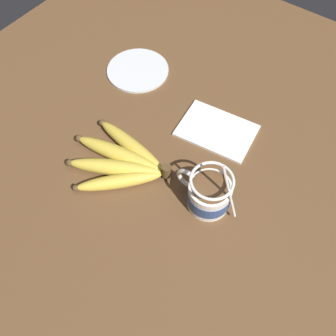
# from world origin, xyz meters

# --- Properties ---
(table) EXTENTS (1.31, 1.31, 0.03)m
(table) POSITION_xyz_m (0.00, 0.00, 0.01)
(table) COLOR brown
(table) RESTS_ON ground
(coffee_mug) EXTENTS (0.14, 0.09, 0.15)m
(coffee_mug) POSITION_xyz_m (-0.09, 0.04, 0.07)
(coffee_mug) COLOR white
(coffee_mug) RESTS_ON table
(banana_bunch) EXTENTS (0.22, 0.18, 0.04)m
(banana_bunch) POSITION_xyz_m (0.10, 0.07, 0.05)
(banana_bunch) COLOR #4C381E
(banana_bunch) RESTS_ON table
(napkin) EXTENTS (0.18, 0.14, 0.01)m
(napkin) POSITION_xyz_m (-0.01, -0.13, 0.03)
(napkin) COLOR white
(napkin) RESTS_ON table
(small_plate) EXTENTS (0.16, 0.16, 0.01)m
(small_plate) POSITION_xyz_m (0.25, -0.17, 0.03)
(small_plate) COLOR silver
(small_plate) RESTS_ON table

